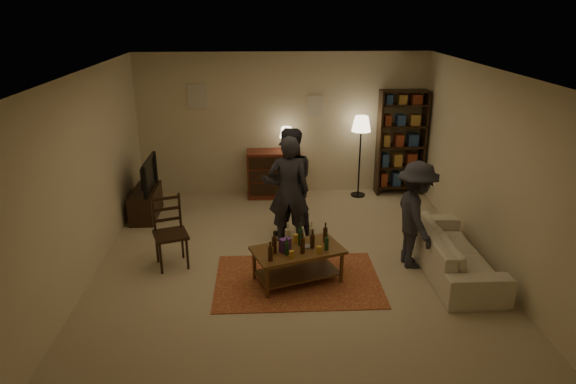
{
  "coord_description": "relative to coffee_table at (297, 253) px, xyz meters",
  "views": [
    {
      "loc": [
        -0.39,
        -6.63,
        3.51
      ],
      "look_at": [
        -0.05,
        0.1,
        1.03
      ],
      "focal_mm": 32.0,
      "sensor_mm": 36.0,
      "label": 1
    }
  ],
  "objects": [
    {
      "name": "dining_chair",
      "position": [
        -1.76,
        0.58,
        0.13
      ],
      "size": [
        0.57,
        0.57,
        1.04
      ],
      "rotation": [
        0.0,
        0.0,
        0.33
      ],
      "color": "black",
      "rests_on": "ground"
    },
    {
      "name": "tv_stand",
      "position": [
        -2.48,
        2.37,
        -0.03
      ],
      "size": [
        0.4,
        1.0,
        1.06
      ],
      "color": "black",
      "rests_on": "ground"
    },
    {
      "name": "sofa",
      "position": [
        2.16,
        0.17,
        -0.11
      ],
      "size": [
        0.81,
        2.08,
        0.61
      ],
      "primitive_type": "imported",
      "rotation": [
        0.0,
        0.0,
        1.57
      ],
      "color": "beige",
      "rests_on": "ground"
    },
    {
      "name": "dresser",
      "position": [
        -0.23,
        3.28,
        0.06
      ],
      "size": [
        1.0,
        0.5,
        1.36
      ],
      "color": "maroon",
      "rests_on": "ground"
    },
    {
      "name": "room_shell",
      "position": [
        -0.69,
        3.55,
        1.4
      ],
      "size": [
        6.0,
        6.0,
        6.0
      ],
      "color": "beige",
      "rests_on": "ground"
    },
    {
      "name": "coffee_table",
      "position": [
        0.0,
        0.0,
        0.0
      ],
      "size": [
        1.31,
        0.99,
        0.82
      ],
      "rotation": [
        0.0,
        0.0,
        0.34
      ],
      "color": "brown",
      "rests_on": "ground"
    },
    {
      "name": "floor",
      "position": [
        -0.04,
        0.57,
        -0.42
      ],
      "size": [
        6.0,
        6.0,
        0.0
      ],
      "primitive_type": "plane",
      "color": "#C6B793",
      "rests_on": "ground"
    },
    {
      "name": "bookshelf",
      "position": [
        2.21,
        3.35,
        0.62
      ],
      "size": [
        0.9,
        0.34,
        2.02
      ],
      "color": "black",
      "rests_on": "ground"
    },
    {
      "name": "person_right",
      "position": [
        -0.04,
        1.5,
        0.46
      ],
      "size": [
        0.92,
        0.75,
        1.76
      ],
      "primitive_type": "imported",
      "rotation": [
        0.0,
        0.0,
        3.24
      ],
      "color": "#24242B",
      "rests_on": "ground"
    },
    {
      "name": "rug",
      "position": [
        0.01,
        0.0,
        -0.41
      ],
      "size": [
        2.2,
        1.5,
        0.01
      ],
      "primitive_type": "cube",
      "color": "maroon",
      "rests_on": "ground"
    },
    {
      "name": "floor_lamp",
      "position": [
        1.4,
        3.22,
        0.9
      ],
      "size": [
        0.36,
        0.36,
        1.56
      ],
      "color": "black",
      "rests_on": "ground"
    },
    {
      "name": "person_left",
      "position": [
        -0.05,
        1.2,
        0.44
      ],
      "size": [
        0.65,
        0.45,
        1.71
      ],
      "primitive_type": "imported",
      "rotation": [
        0.0,
        0.0,
        3.07
      ],
      "color": "#24252B",
      "rests_on": "ground"
    },
    {
      "name": "person_by_sofa",
      "position": [
        1.66,
        0.38,
        0.35
      ],
      "size": [
        0.61,
        1.01,
        1.53
      ],
      "primitive_type": "imported",
      "rotation": [
        0.0,
        0.0,
        1.61
      ],
      "color": "#2A2B33",
      "rests_on": "ground"
    }
  ]
}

